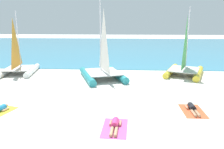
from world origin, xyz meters
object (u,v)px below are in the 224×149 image
Objects in this scene: sailboat_teal at (103,68)px; towel_center_left at (115,128)px; sailboat_white at (19,65)px; sunbather_center_right at (192,108)px; towel_center_right at (193,111)px; sunbather_center_left at (115,125)px; sailboat_yellow at (185,65)px.

sailboat_teal reaches higher than towel_center_left.
sailboat_teal reaches higher than sailboat_white.
sailboat_teal is 3.27× the size of towel_center_left.
sunbather_center_right is at bearing -69.35° from sailboat_teal.
sailboat_white is 15.20m from sunbather_center_right.
towel_center_right is (5.39, -6.42, -0.92)m from sailboat_teal.
towel_center_right is at bearing -40.07° from sailboat_white.
sunbather_center_right is at bearing 28.90° from towel_center_left.
sailboat_white reaches higher than towel_center_right.
sunbather_center_right is (3.98, 2.13, 0.00)m from sunbather_center_left.
sailboat_white is 7.81m from sailboat_teal.
sunbather_center_right is at bearing 90.27° from towel_center_right.
sunbather_center_left is (0.00, 0.07, 0.13)m from towel_center_left.
towel_center_left is 0.14m from sunbather_center_left.
sunbather_center_left is 0.82× the size of towel_center_right.
sailboat_teal is at bearing 130.06° from sunbather_center_right.
towel_center_left is (1.41, -8.56, -0.92)m from sailboat_teal.
towel_center_left is (9.09, -9.91, -0.81)m from sailboat_white.
towel_center_left is at bearing -151.36° from sunbather_center_right.
sunbather_center_right is (3.99, 2.20, 0.13)m from towel_center_left.
sailboat_teal is 7.15m from sailboat_yellow.
sailboat_yellow reaches higher than towel_center_left.
towel_center_right is at bearing 28.16° from towel_center_left.
towel_center_left is at bearing -100.34° from sailboat_teal.
sunbather_center_right is at bearing -79.16° from sailboat_yellow.
sailboat_yellow is at bearing -6.88° from sailboat_teal.
towel_center_left and towel_center_right have the same top height.
sailboat_yellow is 3.05× the size of towel_center_right.
sailboat_teal is 8.64m from sunbather_center_left.
sailboat_teal is 3.97× the size of sunbather_center_left.
sailboat_white is at bearing 135.07° from sunbather_center_left.
towel_center_left is 1.21× the size of sunbather_center_left.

